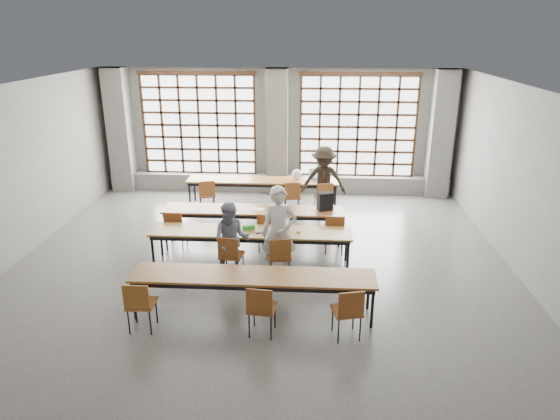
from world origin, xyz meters
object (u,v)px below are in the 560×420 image
(chair_front_right, at_px, (280,254))
(red_pouch, at_px, (141,301))
(chair_near_mid, at_px, (261,306))
(student_female, at_px, (232,240))
(chair_mid_centre, at_px, (268,228))
(laptop_back, at_px, (314,177))
(desk_row_c, at_px, (251,234))
(chair_mid_left, at_px, (175,226))
(chair_near_right, at_px, (349,309))
(chair_back_mid, at_px, (292,194))
(desk_row_b, at_px, (253,212))
(chair_front_left, at_px, (230,253))
(student_male, at_px, (279,233))
(chair_back_right, at_px, (324,195))
(student_back, at_px, (324,181))
(plastic_bag, at_px, (297,174))
(desk_row_d, at_px, (253,278))
(chair_back_left, at_px, (207,193))
(desk_row_a, at_px, (263,182))
(phone, at_px, (259,233))
(chair_near_left, at_px, (139,301))
(laptop_front, at_px, (280,227))
(mouse, at_px, (298,231))
(backpack, at_px, (325,201))
(green_box, at_px, (249,227))
(chair_mid_right, at_px, (335,230))

(chair_front_right, distance_m, red_pouch, 2.72)
(chair_near_mid, relative_size, student_female, 0.60)
(chair_mid_centre, xyz_separation_m, laptop_back, (0.98, 3.03, 0.25))
(desk_row_c, distance_m, chair_mid_left, 1.83)
(chair_near_right, xyz_separation_m, red_pouch, (-3.22, 0.08, -0.04))
(chair_back_mid, relative_size, chair_mid_centre, 1.00)
(desk_row_b, relative_size, chair_front_left, 4.55)
(chair_mid_left, distance_m, chair_near_mid, 3.80)
(chair_back_mid, xyz_separation_m, student_male, (-0.10, -3.43, 0.37))
(chair_back_right, distance_m, student_male, 3.57)
(chair_mid_left, xyz_separation_m, chair_front_left, (1.40, -1.26, 0.00))
(student_back, bearing_deg, chair_back_mid, -166.21)
(chair_mid_centre, bearing_deg, plastic_bag, 80.21)
(desk_row_d, height_order, chair_back_left, chair_back_left)
(desk_row_c, bearing_deg, chair_back_right, 62.67)
(laptop_back, bearing_deg, desk_row_a, -175.51)
(chair_back_left, height_order, phone, chair_back_left)
(chair_back_right, bearing_deg, plastic_bag, 136.76)
(desk_row_d, bearing_deg, chair_near_left, -159.67)
(desk_row_b, relative_size, chair_near_mid, 4.55)
(laptop_front, bearing_deg, chair_back_left, 126.03)
(plastic_bag, bearing_deg, mouse, -87.56)
(backpack, bearing_deg, chair_near_right, -104.40)
(chair_back_right, relative_size, chair_front_left, 1.00)
(chair_back_right, height_order, laptop_front, laptop_front)
(chair_near_left, relative_size, mouse, 8.98)
(mouse, bearing_deg, red_pouch, -135.01)
(desk_row_b, xyz_separation_m, green_box, (0.06, -1.18, 0.11))
(chair_mid_centre, bearing_deg, chair_front_right, -75.16)
(desk_row_c, height_order, chair_near_mid, chair_near_mid)
(chair_front_right, relative_size, green_box, 3.52)
(chair_back_right, bearing_deg, student_female, -117.87)
(chair_mid_centre, bearing_deg, green_box, -120.89)
(desk_row_c, relative_size, chair_near_left, 4.55)
(chair_back_left, xyz_separation_m, chair_back_mid, (2.19, -0.00, 0.00))
(chair_front_right, xyz_separation_m, student_back, (0.88, 3.69, 0.34))
(chair_near_left, distance_m, mouse, 3.44)
(desk_row_b, distance_m, desk_row_c, 1.27)
(chair_mid_right, distance_m, backpack, 0.81)
(desk_row_b, distance_m, chair_front_left, 1.91)
(chair_back_left, bearing_deg, chair_back_mid, -0.07)
(desk_row_d, relative_size, chair_mid_left, 4.55)
(chair_front_right, height_order, phone, chair_front_right)
(student_female, distance_m, student_back, 3.99)
(student_male, bearing_deg, chair_mid_left, 151.21)
(chair_near_mid, xyz_separation_m, plastic_bag, (0.34, 6.09, 0.34))
(student_female, xyz_separation_m, backpack, (1.79, 1.81, 0.19))
(chair_near_left, height_order, laptop_back, laptop_back)
(chair_near_right, xyz_separation_m, phone, (-1.60, 2.38, 0.20))
(chair_front_right, height_order, backpack, backpack)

